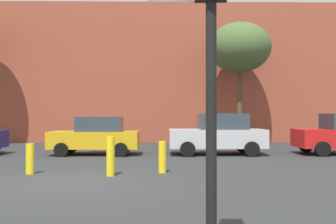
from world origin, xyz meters
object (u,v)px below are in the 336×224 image
object	(u,v)px
bare_tree_0	(240,48)
bollard_yellow_1	(162,157)
parked_car_3	(218,134)
traffic_light_near_right	(211,12)
parked_car_2	(96,136)
bollard_yellow_2	(30,159)
bollard_yellow_0	(111,156)

from	to	relation	value
bare_tree_0	bollard_yellow_1	distance (m)	12.95
parked_car_3	bollard_yellow_1	distance (m)	6.04
parked_car_3	bare_tree_0	xyz separation A→B (m)	(2.09, 5.39, 4.89)
parked_car_3	bollard_yellow_1	xyz separation A→B (m)	(-2.54, -5.47, -0.44)
bollard_yellow_1	traffic_light_near_right	bearing A→B (deg)	-85.99
traffic_light_near_right	bare_tree_0	bearing A→B (deg)	170.88
parked_car_2	traffic_light_near_right	xyz separation A→B (m)	(3.54, -13.05, 2.05)
parked_car_2	bare_tree_0	bearing A→B (deg)	-144.79
bollard_yellow_1	bollard_yellow_2	size ratio (longest dim) A/B	1.06
parked_car_3	bollard_yellow_0	bearing A→B (deg)	56.06
parked_car_3	bollard_yellow_1	world-z (taller)	parked_car_3
parked_car_3	bollard_yellow_0	world-z (taller)	parked_car_3
parked_car_3	traffic_light_near_right	size ratio (longest dim) A/B	1.09
parked_car_3	traffic_light_near_right	distance (m)	13.35
bollard_yellow_0	bollard_yellow_2	world-z (taller)	bollard_yellow_0
bare_tree_0	bollard_yellow_1	xyz separation A→B (m)	(-4.63, -10.86, -5.33)
bollard_yellow_0	bollard_yellow_2	distance (m)	2.53
parked_car_2	parked_car_3	size ratio (longest dim) A/B	0.92
bollard_yellow_0	bollard_yellow_1	size ratio (longest dim) A/B	1.18
parked_car_2	bollard_yellow_2	xyz separation A→B (m)	(-1.01, -5.65, -0.39)
bollard_yellow_0	bollard_yellow_2	size ratio (longest dim) A/B	1.25
bollard_yellow_0	bollard_yellow_2	bearing A→B (deg)	171.06
parked_car_2	bollard_yellow_1	world-z (taller)	parked_car_2
parked_car_3	bare_tree_0	bearing A→B (deg)	-111.21
bollard_yellow_0	bollard_yellow_2	xyz separation A→B (m)	(-2.49, 0.39, -0.12)
parked_car_3	bollard_yellow_0	size ratio (longest dim) A/B	3.74
traffic_light_near_right	bollard_yellow_0	bearing A→B (deg)	-160.25
parked_car_2	bollard_yellow_1	distance (m)	6.25
parked_car_2	traffic_light_near_right	size ratio (longest dim) A/B	1.00
bare_tree_0	bollard_yellow_2	size ratio (longest dim) A/B	8.00
bollard_yellow_0	bollard_yellow_1	distance (m)	1.63
bare_tree_0	bollard_yellow_0	distance (m)	14.00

